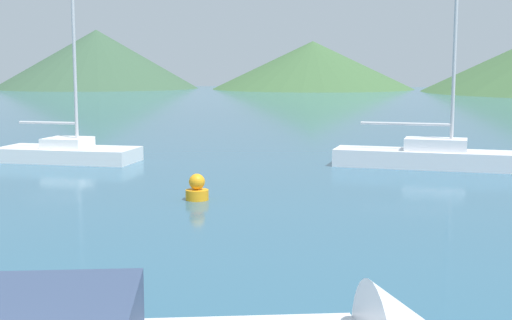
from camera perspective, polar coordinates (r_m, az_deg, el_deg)
name	(u,v)px	position (r m, az deg, el deg)	size (l,w,h in m)	color
sailboat_inner	(435,155)	(25.32, 14.16, 0.38)	(7.06, 2.43, 8.89)	silver
sailboat_outer	(68,151)	(27.11, -14.81, 0.68)	(5.20, 2.30, 7.27)	white
buoy_marker	(197,189)	(18.73, -4.74, -2.34)	(0.60, 0.60, 0.69)	orange
hill_west	(97,59)	(116.43, -12.62, 7.88)	(31.98, 31.98, 9.19)	#38563D
hill_central	(313,65)	(110.70, 4.55, 7.58)	(30.93, 30.93, 7.30)	#3D6038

